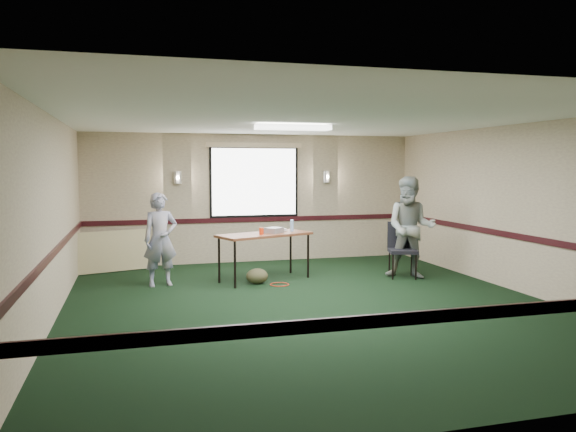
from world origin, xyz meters
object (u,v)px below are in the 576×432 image
object	(u,v)px
person_left	(160,239)
person_right	(411,228)
projector	(274,230)
folding_table	(265,237)
conference_chair	(402,245)

from	to	relation	value
person_left	person_right	distance (m)	4.43
person_left	person_right	xyz separation A→B (m)	(4.40, -0.52, 0.13)
person_right	projector	bearing A→B (deg)	-160.43
folding_table	person_right	world-z (taller)	person_right
projector	conference_chair	world-z (taller)	conference_chair
folding_table	conference_chair	xyz separation A→B (m)	(2.51, -0.34, -0.19)
person_left	person_right	world-z (taller)	person_right
conference_chair	person_right	bearing A→B (deg)	-43.81
projector	person_right	world-z (taller)	person_right
folding_table	person_right	xyz separation A→B (m)	(2.60, -0.50, 0.14)
conference_chair	person_right	distance (m)	0.38
projector	person_left	bearing A→B (deg)	136.84
folding_table	projector	xyz separation A→B (m)	(0.17, 0.02, 0.11)
person_left	conference_chair	bearing A→B (deg)	-15.81
projector	conference_chair	distance (m)	2.38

